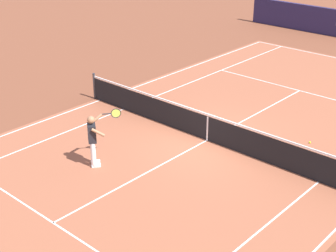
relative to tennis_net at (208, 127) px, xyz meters
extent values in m
plane|color=brown|center=(0.00, 0.00, -0.49)|extent=(60.00, 60.00, 0.00)
cube|color=#935138|center=(0.00, 0.00, -0.49)|extent=(24.20, 11.40, 0.00)
cube|color=white|center=(0.00, -5.50, -0.49)|extent=(23.80, 0.05, 0.01)
cube|color=white|center=(0.00, -4.11, -0.49)|extent=(23.80, 0.05, 0.01)
cube|color=white|center=(0.00, 4.11, -0.49)|extent=(23.80, 0.05, 0.01)
cube|color=white|center=(6.40, 0.00, -0.49)|extent=(0.05, 8.22, 0.01)
cube|color=white|center=(-6.40, 0.00, -0.49)|extent=(0.05, 8.22, 0.01)
cube|color=white|center=(0.00, 0.00, -0.49)|extent=(12.80, 0.05, 0.01)
cylinder|color=#2D2D33|center=(0.00, -5.80, 0.05)|extent=(0.10, 0.10, 1.08)
cube|color=black|center=(0.00, 0.00, -0.05)|extent=(0.02, 11.60, 0.88)
cube|color=white|center=(0.00, 0.00, 0.46)|extent=(0.04, 11.60, 0.06)
cube|color=white|center=(0.00, 0.00, -0.05)|extent=(0.04, 0.06, 0.88)
cylinder|color=white|center=(3.78, -1.45, -0.04)|extent=(0.15, 0.15, 0.74)
cube|color=white|center=(3.74, -1.41, -0.45)|extent=(0.29, 0.26, 0.09)
cylinder|color=white|center=(3.64, -1.64, -0.04)|extent=(0.15, 0.15, 0.74)
cube|color=white|center=(3.59, -1.60, -0.45)|extent=(0.29, 0.26, 0.09)
cube|color=black|center=(3.71, -1.54, 0.61)|extent=(0.42, 0.45, 0.56)
sphere|color=#9E704C|center=(3.71, -1.54, 1.04)|extent=(0.23, 0.23, 0.23)
cylinder|color=#9E704C|center=(3.74, -1.22, 0.74)|extent=(0.30, 0.39, 0.26)
cylinder|color=#9E704C|center=(3.40, -1.66, 0.94)|extent=(0.42, 0.22, 0.30)
cylinder|color=#232326|center=(3.12, -1.52, 1.05)|extent=(0.25, 0.20, 0.04)
torus|color=#232326|center=(2.88, -1.35, 1.05)|extent=(0.26, 0.21, 0.31)
cylinder|color=#C6D84C|center=(2.88, -1.35, 1.05)|extent=(0.22, 0.17, 0.27)
sphere|color=#CCE01E|center=(-2.12, 2.72, -0.46)|extent=(0.07, 0.07, 0.07)
camera|label=1|loc=(12.45, 9.36, 7.18)|focal=54.38mm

